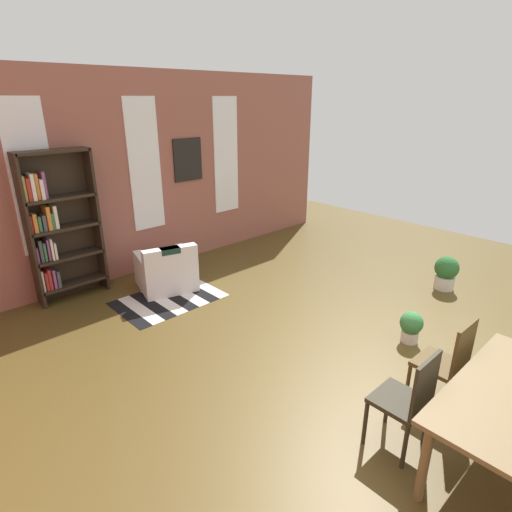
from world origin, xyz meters
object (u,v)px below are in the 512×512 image
Objects in this scene: armchair_white at (167,271)px; potted_plant_corner at (411,326)px; dining_chair_far_right at (448,362)px; bookshelf_tall at (57,227)px; potted_plant_by_shelf at (446,272)px; dining_chair_far_left at (408,399)px.

armchair_white reaches higher than potted_plant_corner.
bookshelf_tall reaches higher than dining_chair_far_right.
bookshelf_tall is 4.08× the size of potted_plant_by_shelf.
armchair_white is 2.50× the size of potted_plant_corner.
armchair_white is at bearing 96.43° from dining_chair_far_right.
armchair_white is at bearing -30.06° from bookshelf_tall.
dining_chair_far_left is 2.42× the size of potted_plant_corner.
armchair_white is (0.27, 4.09, -0.23)m from dining_chair_far_left.
bookshelf_tall is at bearing 122.34° from potted_plant_corner.
dining_chair_far_left reaches higher than armchair_white.
bookshelf_tall is at bearing 139.81° from potted_plant_by_shelf.
bookshelf_tall is (-1.70, 4.81, 0.58)m from dining_chair_far_right.
bookshelf_tall is 4.87m from potted_plant_corner.
bookshelf_tall is at bearing 101.43° from dining_chair_far_left.
dining_chair_far_left is 0.97× the size of armchair_white.
dining_chair_far_right reaches higher than armchair_white.
potted_plant_by_shelf is (2.65, 1.13, -0.23)m from dining_chair_far_right.
armchair_white is (-0.46, 4.09, -0.23)m from dining_chair_far_right.
bookshelf_tall is 5.44× the size of potted_plant_corner.
potted_plant_corner is (1.32, -3.33, -0.06)m from armchair_white.
dining_chair_far_left is 1.81× the size of potted_plant_by_shelf.
dining_chair_far_right is 1.81× the size of potted_plant_by_shelf.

